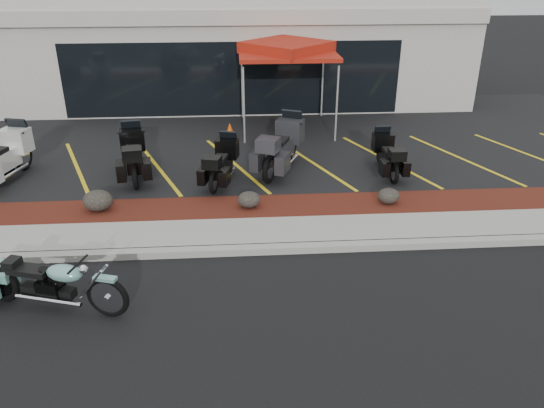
{
  "coord_description": "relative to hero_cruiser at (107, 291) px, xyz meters",
  "views": [
    {
      "loc": [
        0.07,
        -8.52,
        5.59
      ],
      "look_at": [
        0.75,
        1.2,
        0.96
      ],
      "focal_mm": 35.0,
      "sensor_mm": 36.0,
      "label": 1
    }
  ],
  "objects": [
    {
      "name": "hero_cruiser",
      "position": [
        0.0,
        0.0,
        0.0
      ],
      "size": [
        2.97,
        1.53,
        1.01
      ],
      "primitive_type": null,
      "rotation": [
        0.0,
        0.0,
        -0.29
      ],
      "color": "#6BA79B",
      "rests_on": "ground"
    },
    {
      "name": "touring_grey",
      "position": [
        3.78,
        6.92,
        0.38
      ],
      "size": [
        1.91,
        2.7,
        1.47
      ],
      "primitive_type": null,
      "rotation": [
        0.0,
        0.0,
        1.15
      ],
      "color": "#2E2E33",
      "rests_on": "upper_lot"
    },
    {
      "name": "dealership_building",
      "position": [
        2.16,
        15.51,
        1.5
      ],
      "size": [
        18.0,
        8.16,
        4.0
      ],
      "color": "#A19B91",
      "rests_on": "ground"
    },
    {
      "name": "popup_canopy",
      "position": [
        3.91,
        9.94,
        2.26
      ],
      "size": [
        3.35,
        3.35,
        2.88
      ],
      "rotation": [
        0.0,
        0.0,
        -0.09
      ],
      "color": "silver",
      "rests_on": "upper_lot"
    },
    {
      "name": "boulder_mid",
      "position": [
        2.47,
        3.79,
        -0.16
      ],
      "size": [
        0.54,
        0.45,
        0.38
      ],
      "primitive_type": "ellipsoid",
      "color": "black",
      "rests_on": "mulch_bed"
    },
    {
      "name": "upper_lot",
      "position": [
        2.16,
        9.24,
        -0.43
      ],
      "size": [
        26.0,
        9.6,
        0.15
      ],
      "primitive_type": "cube",
      "color": "black",
      "rests_on": "ground"
    },
    {
      "name": "touring_white",
      "position": [
        -3.64,
        6.62,
        0.37
      ],
      "size": [
        1.53,
        2.66,
        1.46
      ],
      "primitive_type": null,
      "rotation": [
        0.0,
        0.0,
        1.33
      ],
      "color": "white",
      "rests_on": "upper_lot"
    },
    {
      "name": "curb",
      "position": [
        2.16,
        1.94,
        -0.43
      ],
      "size": [
        24.0,
        0.25,
        0.15
      ],
      "primitive_type": "cube",
      "color": "gray",
      "rests_on": "ground"
    },
    {
      "name": "sidewalk",
      "position": [
        2.16,
        2.64,
        -0.43
      ],
      "size": [
        24.0,
        1.2,
        0.15
      ],
      "primitive_type": "cube",
      "color": "gray",
      "rests_on": "ground"
    },
    {
      "name": "traffic_cone",
      "position": [
        2.01,
        9.22,
        -0.14
      ],
      "size": [
        0.34,
        0.34,
        0.44
      ],
      "primitive_type": "cone",
      "rotation": [
        0.0,
        0.0,
        -0.02
      ],
      "color": "#E24A07",
      "rests_on": "upper_lot"
    },
    {
      "name": "mulch_bed",
      "position": [
        2.16,
        3.84,
        -0.43
      ],
      "size": [
        24.0,
        1.2,
        0.16
      ],
      "primitive_type": "cube",
      "color": "#3B1A0D",
      "rests_on": "ground"
    },
    {
      "name": "touring_black_front",
      "position": [
        -0.65,
        6.69,
        0.31
      ],
      "size": [
        1.26,
        2.42,
        1.34
      ],
      "primitive_type": null,
      "rotation": [
        0.0,
        0.0,
        1.74
      ],
      "color": "black",
      "rests_on": "upper_lot"
    },
    {
      "name": "boulder_right",
      "position": [
        5.8,
        3.78,
        -0.16
      ],
      "size": [
        0.53,
        0.44,
        0.37
      ],
      "primitive_type": "ellipsoid",
      "color": "black",
      "rests_on": "mulch_bed"
    },
    {
      "name": "ground",
      "position": [
        2.16,
        1.04,
        -0.51
      ],
      "size": [
        90.0,
        90.0,
        0.0
      ],
      "primitive_type": "plane",
      "color": "black",
      "rests_on": "ground"
    },
    {
      "name": "touring_black_mid",
      "position": [
        1.99,
        6.06,
        0.23
      ],
      "size": [
        1.25,
        2.13,
        1.17
      ],
      "primitive_type": null,
      "rotation": [
        0.0,
        0.0,
        1.32
      ],
      "color": "black",
      "rests_on": "upper_lot"
    },
    {
      "name": "boulder_left",
      "position": [
        -1.03,
        3.87,
        -0.1
      ],
      "size": [
        0.69,
        0.57,
        0.49
      ],
      "primitive_type": "ellipsoid",
      "color": "black",
      "rests_on": "mulch_bed"
    },
    {
      "name": "touring_black_rear",
      "position": [
        6.26,
        6.36,
        0.21
      ],
      "size": [
        0.75,
        1.95,
        1.13
      ],
      "primitive_type": null,
      "rotation": [
        0.0,
        0.0,
        1.57
      ],
      "color": "black",
      "rests_on": "upper_lot"
    }
  ]
}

